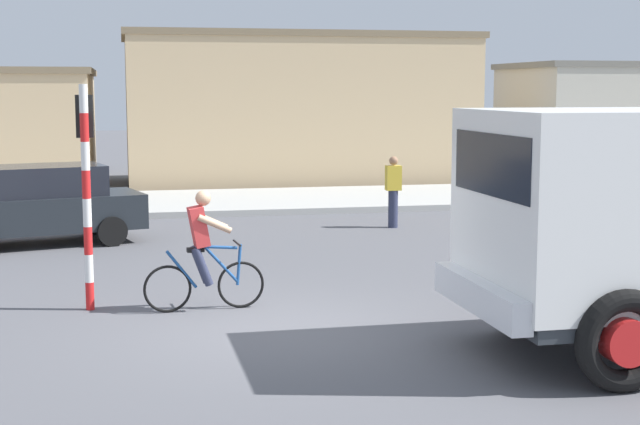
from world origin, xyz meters
TOP-DOWN VIEW (x-y plane):
  - ground_plane at (0.00, 0.00)m, footprint 120.00×120.00m
  - sidewalk_far at (0.00, 13.46)m, footprint 80.00×5.00m
  - cyclist at (-0.89, 1.31)m, footprint 1.73×0.50m
  - traffic_light_pole at (-2.48, 1.76)m, footprint 0.24×0.43m
  - car_red_near at (-3.60, 7.70)m, footprint 4.30×2.66m
  - pedestrian_near_kerb at (4.00, 8.47)m, footprint 0.34×0.22m
  - building_mid_block at (3.74, 19.02)m, footprint 11.36×5.28m

SIDE VIEW (x-z plane):
  - ground_plane at x=0.00m, z-range 0.00..0.00m
  - sidewalk_far at x=0.00m, z-range 0.00..0.16m
  - car_red_near at x=-3.60m, z-range 0.02..1.62m
  - pedestrian_near_kerb at x=4.00m, z-range 0.04..1.66m
  - cyclist at x=-0.89m, z-range 0.00..1.72m
  - traffic_light_pole at x=-2.48m, z-range 0.47..3.67m
  - building_mid_block at x=3.74m, z-range 0.00..4.92m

